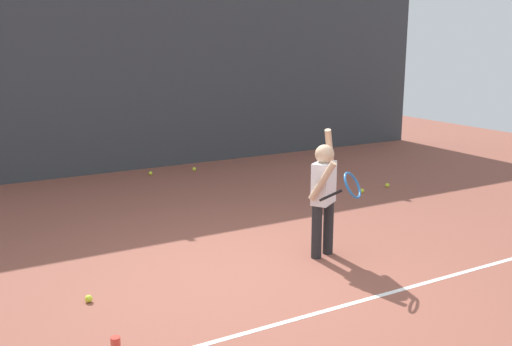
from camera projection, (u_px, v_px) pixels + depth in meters
name	position (u px, v px, depth m)	size (l,w,h in m)	color
ground_plane	(245.00, 276.00, 5.68)	(20.00, 20.00, 0.00)	brown
court_line_baseline	(302.00, 317.00, 4.83)	(9.00, 0.05, 0.00)	white
back_fence_windscreen	(95.00, 62.00, 9.62)	(13.78, 0.08, 3.79)	#383D42
fence_post_2	(94.00, 57.00, 9.65)	(0.09, 0.09, 3.94)	slate
fence_post_3	(268.00, 54.00, 11.28)	(0.09, 0.09, 3.94)	slate
fence_post_4	(398.00, 53.00, 12.91)	(0.09, 0.09, 3.94)	slate
tennis_player	(325.00, 190.00, 6.04)	(0.50, 0.83, 1.35)	#232326
tennis_ball_1	(194.00, 169.00, 10.19)	(0.07, 0.07, 0.07)	#CCE033
tennis_ball_2	(387.00, 185.00, 9.07)	(0.07, 0.07, 0.07)	#CCE033
tennis_ball_4	(316.00, 197.00, 8.40)	(0.07, 0.07, 0.07)	#CCE033
tennis_ball_6	(362.00, 191.00, 8.74)	(0.07, 0.07, 0.07)	#CCE033
tennis_ball_7	(89.00, 299.00, 5.11)	(0.07, 0.07, 0.07)	#CCE033
tennis_ball_8	(150.00, 173.00, 9.88)	(0.07, 0.07, 0.07)	#CCE033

